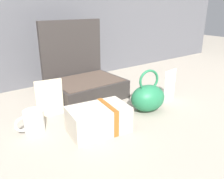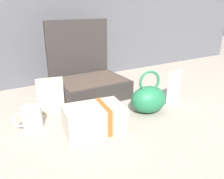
% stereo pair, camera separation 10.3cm
% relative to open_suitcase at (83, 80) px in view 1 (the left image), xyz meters
% --- Properties ---
extents(ground_plane, '(6.00, 6.00, 0.00)m').
position_rel_open_suitcase_xyz_m(ground_plane, '(-0.00, -0.24, -0.09)').
color(ground_plane, '#9E9384').
extents(open_suitcase, '(0.36, 0.30, 0.40)m').
position_rel_open_suitcase_xyz_m(open_suitcase, '(0.00, 0.00, 0.00)').
color(open_suitcase, '#332D2B').
rests_on(open_suitcase, ground_plane).
extents(teal_pouch_handbag, '(0.19, 0.16, 0.20)m').
position_rel_open_suitcase_xyz_m(teal_pouch_handbag, '(0.14, -0.35, -0.02)').
color(teal_pouch_handbag, '#237247').
rests_on(teal_pouch_handbag, ground_plane).
extents(cream_toiletry_bag, '(0.25, 0.18, 0.11)m').
position_rel_open_suitcase_xyz_m(cream_toiletry_bag, '(-0.15, -0.37, -0.04)').
color(cream_toiletry_bag, beige).
rests_on(cream_toiletry_bag, ground_plane).
extents(coffee_mug, '(0.11, 0.08, 0.09)m').
position_rel_open_suitcase_xyz_m(coffee_mug, '(-0.35, -0.22, -0.04)').
color(coffee_mug, white).
rests_on(coffee_mug, ground_plane).
extents(info_card_left, '(0.10, 0.02, 0.16)m').
position_rel_open_suitcase_xyz_m(info_card_left, '(0.32, -0.32, -0.01)').
color(info_card_left, white).
rests_on(info_card_left, ground_plane).
extents(poster_card_right, '(0.12, 0.03, 0.17)m').
position_rel_open_suitcase_xyz_m(poster_card_right, '(-0.25, -0.13, -0.00)').
color(poster_card_right, beige).
rests_on(poster_card_right, ground_plane).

